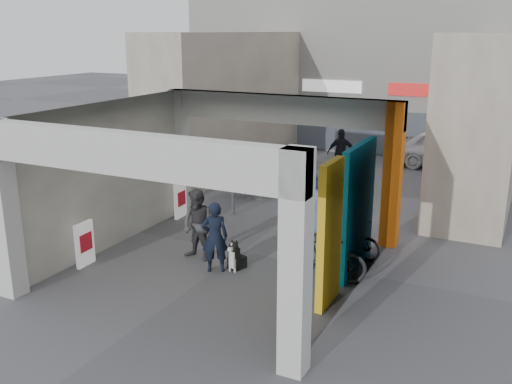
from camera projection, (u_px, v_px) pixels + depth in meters
The scene contains 21 objects.
ground at pixel (242, 252), 13.50m from camera, with size 90.00×90.00×0.00m, color #525257.
arcade_canopy at pixel (246, 167), 11.94m from camera, with size 6.40×6.45×6.40m.
far_building at pixel (392, 56), 24.48m from camera, with size 18.00×4.08×8.00m.
plaza_bldg_left at pixel (228, 102), 21.21m from camera, with size 2.00×9.00×5.00m, color #BEB39E.
plaza_bldg_right at pixel (486, 117), 17.37m from camera, with size 2.00×9.00×5.00m, color #BEB39E.
bollard_left at pixel (233, 198), 16.06m from camera, with size 0.09×0.09×0.98m, color gray.
bollard_center at pixel (283, 204), 15.61m from camera, with size 0.09×0.09×0.97m, color gray.
bollard_right at pixel (343, 214), 14.79m from camera, with size 0.09×0.09×0.90m, color gray.
advert_board_near at pixel (85, 244), 12.60m from camera, with size 0.12×0.55×1.00m.
advert_board_far at pixel (180, 200), 15.88m from camera, with size 0.12×0.55×1.00m.
cafe_set at pixel (261, 186), 18.04m from camera, with size 1.46×1.18×0.88m.
produce_stand at pixel (267, 173), 19.68m from camera, with size 1.16×0.63×0.77m.
crate_stack at pixel (349, 173), 19.84m from camera, with size 0.47×0.38×0.56m.
border_collie at pixel (235, 257), 12.42m from camera, with size 0.27×0.52×0.72m.
man_with_dog at pixel (215, 237), 12.22m from camera, with size 0.57×0.37×1.57m, color black.
man_back_turned at pixel (198, 225), 12.84m from camera, with size 0.80×0.62×1.65m, color #3B3B3E.
man_elderly at pixel (317, 203), 14.41m from camera, with size 0.83×0.54×1.70m, color #506B9D.
man_crates at pixel (341, 153), 20.34m from camera, with size 1.00×0.41×1.70m, color black.
bicycle_front at pixel (347, 238), 13.15m from camera, with size 0.58×1.67×0.88m, color black.
bicycle_rear at pixel (324, 258), 11.77m from camera, with size 0.50×1.76×1.06m, color black.
white_van at pixel (452, 150), 21.30m from camera, with size 1.75×4.34×1.48m, color white.
Camera 1 is at (5.89, -11.15, 5.05)m, focal length 40.00 mm.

